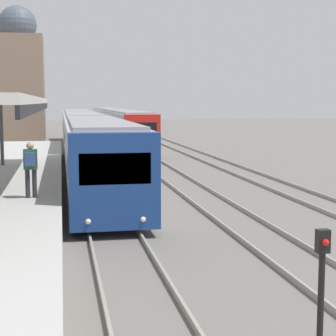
% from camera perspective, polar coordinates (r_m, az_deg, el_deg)
% --- Properties ---
extents(person_on_platform, '(0.40, 0.40, 1.66)m').
position_cam_1_polar(person_on_platform, '(17.07, -13.80, 0.31)').
color(person_on_platform, '#2D2D33').
rests_on(person_on_platform, station_platform).
extents(train_near, '(2.57, 44.67, 3.12)m').
position_cam_1_polar(train_near, '(37.74, -8.59, 3.44)').
color(train_near, navy).
rests_on(train_near, ground_plane).
extents(train_far, '(2.49, 40.93, 3.11)m').
position_cam_1_polar(train_far, '(59.05, -5.41, 4.63)').
color(train_far, red).
rests_on(train_far, ground_plane).
extents(signal_post_near, '(0.20, 0.21, 1.92)m').
position_cam_1_polar(signal_post_near, '(9.04, 15.35, -10.60)').
color(signal_post_near, black).
rests_on(signal_post_near, ground_plane).
extents(distant_domed_building, '(5.01, 5.01, 13.52)m').
position_cam_1_polar(distant_domed_building, '(59.99, -14.91, 8.93)').
color(distant_domed_building, '#89705B').
rests_on(distant_domed_building, ground_plane).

